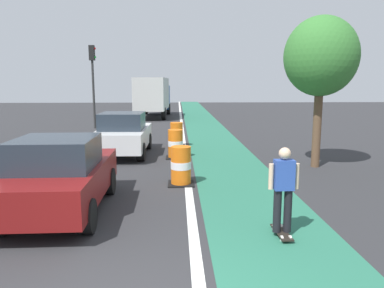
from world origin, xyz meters
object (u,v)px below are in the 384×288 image
(traffic_barrel_back, at_px, (177,135))
(parked_sedan_second, at_px, (123,134))
(street_tree_sidewalk, at_px, (321,57))
(traffic_barrel_front, at_px, (181,166))
(traffic_barrel_mid, at_px, (176,144))
(delivery_truck_down_block, at_px, (153,95))
(parked_sedan_nearest, at_px, (60,176))
(traffic_light_corner, at_px, (93,72))
(skateboarder_on_lane, at_px, (283,189))

(traffic_barrel_back, bearing_deg, parked_sedan_second, -138.04)
(street_tree_sidewalk, bearing_deg, traffic_barrel_front, -155.94)
(traffic_barrel_back, relative_size, street_tree_sidewalk, 0.22)
(traffic_barrel_mid, bearing_deg, delivery_truck_down_block, 96.37)
(parked_sedan_nearest, relative_size, traffic_barrel_back, 3.79)
(traffic_barrel_mid, bearing_deg, traffic_barrel_front, -87.43)
(traffic_barrel_front, bearing_deg, street_tree_sidewalk, 24.06)
(traffic_barrel_back, distance_m, street_tree_sidewalk, 7.11)
(traffic_barrel_mid, relative_size, traffic_light_corner, 0.21)
(parked_sedan_second, distance_m, traffic_light_corner, 9.75)
(skateboarder_on_lane, xyz_separation_m, street_tree_sidewalk, (2.76, 5.70, 2.76))
(traffic_barrel_mid, xyz_separation_m, street_tree_sidewalk, (4.79, -1.69, 3.14))
(traffic_barrel_front, bearing_deg, delivery_truck_down_block, 95.69)
(parked_sedan_second, relative_size, traffic_barrel_mid, 3.79)
(delivery_truck_down_block, xyz_separation_m, traffic_light_corner, (-3.22, -7.47, 1.65))
(traffic_barrel_back, bearing_deg, street_tree_sidewalk, -41.91)
(parked_sedan_nearest, bearing_deg, traffic_barrel_mid, 67.14)
(traffic_barrel_front, height_order, street_tree_sidewalk, street_tree_sidewalk)
(traffic_barrel_back, height_order, street_tree_sidewalk, street_tree_sidewalk)
(street_tree_sidewalk, bearing_deg, traffic_barrel_mid, 160.54)
(traffic_light_corner, bearing_deg, street_tree_sidewalk, -48.62)
(traffic_barrel_front, xyz_separation_m, traffic_barrel_back, (-0.13, 6.33, 0.00))
(skateboarder_on_lane, distance_m, traffic_barrel_back, 10.17)
(delivery_truck_down_block, height_order, traffic_light_corner, traffic_light_corner)
(traffic_barrel_front, height_order, traffic_barrel_mid, same)
(skateboarder_on_lane, bearing_deg, traffic_barrel_front, 117.06)
(parked_sedan_nearest, bearing_deg, parked_sedan_second, 86.18)
(traffic_barrel_mid, height_order, delivery_truck_down_block, delivery_truck_down_block)
(parked_sedan_second, bearing_deg, parked_sedan_nearest, -93.82)
(street_tree_sidewalk, bearing_deg, traffic_light_corner, 131.38)
(traffic_barrel_mid, relative_size, traffic_barrel_back, 1.00)
(skateboarder_on_lane, distance_m, traffic_barrel_mid, 7.68)
(parked_sedan_second, distance_m, traffic_barrel_mid, 2.19)
(parked_sedan_nearest, distance_m, parked_sedan_second, 6.64)
(parked_sedan_nearest, height_order, parked_sedan_second, same)
(parked_sedan_nearest, height_order, traffic_barrel_mid, parked_sedan_nearest)
(parked_sedan_second, height_order, traffic_barrel_mid, parked_sedan_second)
(traffic_barrel_front, xyz_separation_m, traffic_light_corner, (-5.29, 13.31, 2.97))
(traffic_light_corner, bearing_deg, parked_sedan_second, -70.95)
(parked_sedan_nearest, relative_size, traffic_light_corner, 0.81)
(parked_sedan_nearest, bearing_deg, street_tree_sidewalk, 30.22)
(skateboarder_on_lane, distance_m, parked_sedan_nearest, 4.76)
(parked_sedan_nearest, bearing_deg, skateboarder_on_lane, -17.84)
(parked_sedan_second, bearing_deg, traffic_barrel_front, -63.35)
(traffic_barrel_front, relative_size, traffic_barrel_back, 1.00)
(traffic_barrel_back, xyz_separation_m, traffic_light_corner, (-5.16, 6.98, 2.97))
(parked_sedan_nearest, xyz_separation_m, street_tree_sidewalk, (7.29, 4.24, 2.83))
(parked_sedan_second, xyz_separation_m, street_tree_sidewalk, (6.85, -2.38, 2.83))
(parked_sedan_second, xyz_separation_m, delivery_truck_down_block, (0.16, 16.34, 1.01))
(parked_sedan_second, relative_size, street_tree_sidewalk, 0.83)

